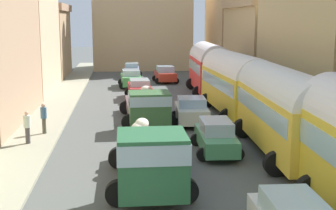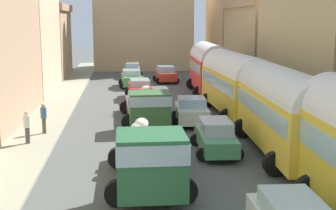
{
  "view_description": "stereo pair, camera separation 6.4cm",
  "coord_description": "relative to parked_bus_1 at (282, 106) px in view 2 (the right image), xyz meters",
  "views": [
    {
      "loc": [
        -2.67,
        -4.87,
        6.14
      ],
      "look_at": [
        0.0,
        21.89,
        1.23
      ],
      "focal_mm": 50.08,
      "sensor_mm": 36.0,
      "label": 1
    },
    {
      "loc": [
        -2.61,
        -4.88,
        6.14
      ],
      "look_at": [
        0.0,
        21.89,
        1.23
      ],
      "focal_mm": 50.08,
      "sensor_mm": 36.0,
      "label": 2
    }
  ],
  "objects": [
    {
      "name": "car_5",
      "position": [
        -3.18,
        6.59,
        -1.43
      ],
      "size": [
        2.52,
        3.78,
        1.61
      ],
      "color": "beige",
      "rests_on": "ground"
    },
    {
      "name": "pedestrian_2",
      "position": [
        -11.91,
        2.54,
        -1.24
      ],
      "size": [
        0.47,
        0.47,
        1.75
      ],
      "color": "#4B4548",
      "rests_on": "ground"
    },
    {
      "name": "cargo_truck_1",
      "position": [
        -5.8,
        6.87,
        -1.1
      ],
      "size": [
        3.26,
        7.59,
        2.18
      ],
      "color": "#355D34",
      "rests_on": "ground"
    },
    {
      "name": "ground_plane",
      "position": [
        -4.6,
        11.5,
        -2.24
      ],
      "size": [
        154.0,
        154.0,
        0.0
      ],
      "primitive_type": "plane",
      "color": "#4C504D"
    },
    {
      "name": "car_1",
      "position": [
        -6.4,
        22.62,
        -1.43
      ],
      "size": [
        2.45,
        4.31,
        1.6
      ],
      "color": "#449C4E",
      "rests_on": "ground"
    },
    {
      "name": "parked_bus_3",
      "position": [
        0.0,
        18.0,
        0.08
      ],
      "size": [
        3.53,
        8.1,
        4.21
      ],
      "color": "red",
      "rests_on": "ground"
    },
    {
      "name": "building_left_4",
      "position": [
        -15.5,
        30.91,
        1.67
      ],
      "size": [
        5.27,
        9.57,
        7.75
      ],
      "color": "tan",
      "rests_on": "ground"
    },
    {
      "name": "pedestrian_1",
      "position": [
        -11.44,
        4.55,
        -1.22
      ],
      "size": [
        0.36,
        0.36,
        1.77
      ],
      "color": "#4E4C39",
      "rests_on": "ground"
    },
    {
      "name": "sidewalk_left",
      "position": [
        -11.85,
        11.5,
        -2.17
      ],
      "size": [
        2.5,
        70.0,
        0.14
      ],
      "primitive_type": "cube",
      "color": "gray",
      "rests_on": "ground"
    },
    {
      "name": "building_right_4",
      "position": [
        6.01,
        36.69,
        2.95
      ],
      "size": [
        4.21,
        10.8,
        10.38
      ],
      "color": "tan",
      "rests_on": "ground"
    },
    {
      "name": "sidewalk_right",
      "position": [
        2.65,
        11.5,
        -2.17
      ],
      "size": [
        2.5,
        70.0,
        0.14
      ],
      "primitive_type": "cube",
      "color": "#969B8F",
      "rests_on": "ground"
    },
    {
      "name": "car_6",
      "position": [
        -2.97,
        25.47,
        -1.42
      ],
      "size": [
        2.49,
        3.73,
        1.64
      ],
      "color": "#B73322",
      "rests_on": "ground"
    },
    {
      "name": "parked_bus_2",
      "position": [
        0.0,
        9.0,
        -0.01
      ],
      "size": [
        3.52,
        9.41,
        4.07
      ],
      "color": "gold",
      "rests_on": "ground"
    },
    {
      "name": "cargo_truck_0",
      "position": [
        -6.34,
        -4.26,
        -0.92
      ],
      "size": [
        3.15,
        6.85,
        2.5
      ],
      "color": "#255A37",
      "rests_on": "ground"
    },
    {
      "name": "building_right_2",
      "position": [
        6.03,
        10.49,
        4.04
      ],
      "size": [
        4.68,
        14.26,
        12.5
      ],
      "color": "tan",
      "rests_on": "ground"
    },
    {
      "name": "building_left_3",
      "position": [
        -15.64,
        20.19,
        2.7
      ],
      "size": [
        5.09,
        10.85,
        9.88
      ],
      "color": "#DBB48F",
      "rests_on": "ground"
    },
    {
      "name": "car_2",
      "position": [
        -6.15,
        29.88,
        -1.45
      ],
      "size": [
        2.25,
        4.04,
        1.56
      ],
      "color": "slate",
      "rests_on": "ground"
    },
    {
      "name": "building_right_3",
      "position": [
        6.75,
        24.48,
        1.78
      ],
      "size": [
        6.28,
        12.16,
        7.97
      ],
      "color": "tan",
      "rests_on": "ground"
    },
    {
      "name": "parked_bus_1",
      "position": [
        0.0,
        0.0,
        0.0
      ],
      "size": [
        3.47,
        10.05,
        4.02
      ],
      "color": "yellow",
      "rests_on": "ground"
    },
    {
      "name": "distant_church",
      "position": [
        -4.6,
        38.7,
        5.1
      ],
      "size": [
        12.01,
        6.29,
        20.2
      ],
      "color": "tan",
      "rests_on": "ground"
    },
    {
      "name": "car_4",
      "position": [
        -2.95,
        0.46,
        -1.46
      ],
      "size": [
        2.23,
        4.21,
        1.57
      ],
      "color": "#448C5B",
      "rests_on": "ground"
    },
    {
      "name": "car_0",
      "position": [
        -5.89,
        16.0,
        -1.45
      ],
      "size": [
        2.36,
        4.35,
        1.54
      ],
      "color": "#B2242A",
      "rests_on": "ground"
    }
  ]
}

